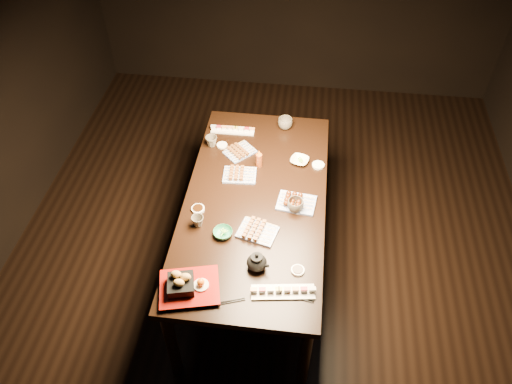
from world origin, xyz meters
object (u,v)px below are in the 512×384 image
yakitori_plate_right (257,230)px  sushi_platter_near (283,291)px  edamame_bowl_cream (300,161)px  teacup_far_right (285,123)px  yakitori_plate_center (240,173)px  teapot (257,261)px  dining_table (255,237)px  tempura_tray (189,283)px  teacup_mid_right (295,205)px  condiment_bottle (259,158)px  sushi_platter_far (233,129)px  edamame_bowl_green (223,233)px  teacup_near_left (198,221)px  teacup_far_left (211,141)px  yakitori_plate_left (240,150)px

yakitori_plate_right → sushi_platter_near: bearing=-50.1°
edamame_bowl_cream → teacup_far_right: bearing=109.5°
yakitori_plate_center → teapot: 0.76m
dining_table → yakitori_plate_right: size_ratio=7.94×
edamame_bowl_cream → tempura_tray: size_ratio=0.38×
teacup_mid_right → teapot: teapot is taller
teacup_far_right → teapot: 1.28m
dining_table → edamame_bowl_cream: bearing=58.7°
teacup_mid_right → condiment_bottle: 0.47m
sushi_platter_far → sushi_platter_near: bearing=109.1°
edamame_bowl_green → teacup_far_right: teacup_far_right is taller
teacup_far_right → teacup_mid_right: bearing=-80.9°
sushi_platter_near → teacup_mid_right: size_ratio=3.36×
teacup_near_left → sushi_platter_near: bearing=-37.0°
edamame_bowl_green → teacup_far_left: bearing=105.3°
tempura_tray → teacup_near_left: bearing=82.5°
sushi_platter_near → teacup_far_right: size_ratio=3.22×
teapot → tempura_tray: bearing=-128.4°
sushi_platter_far → yakitori_plate_center: size_ratio=1.45×
sushi_platter_far → edamame_bowl_cream: bearing=150.2°
teapot → condiment_bottle: size_ratio=1.03×
yakitori_plate_left → edamame_bowl_cream: 0.43m
yakitori_plate_right → dining_table: bearing=115.0°
yakitori_plate_left → condiment_bottle: 0.19m
yakitori_plate_center → yakitori_plate_right: bearing=-73.0°
edamame_bowl_green → edamame_bowl_cream: bearing=59.6°
tempura_tray → teacup_far_right: tempura_tray is taller
sushi_platter_near → edamame_bowl_cream: sushi_platter_near is taller
yakitori_plate_right → teacup_far_right: (0.08, 1.03, 0.01)m
teacup_far_right → tempura_tray: bearing=-105.1°
teapot → sushi_platter_near: bearing=-20.6°
edamame_bowl_cream → teacup_near_left: teacup_near_left is taller
edamame_bowl_cream → condiment_bottle: 0.29m
dining_table → yakitori_plate_right: yakitori_plate_right is taller
teacup_near_left → condiment_bottle: (0.30, 0.58, 0.03)m
dining_table → teapot: bearing=-79.7°
sushi_platter_near → teacup_mid_right: (0.02, 0.62, 0.02)m
sushi_platter_far → teacup_mid_right: size_ratio=3.10×
condiment_bottle → sushi_platter_near: bearing=-75.9°
sushi_platter_near → teacup_far_left: (-0.61, 1.17, 0.02)m
edamame_bowl_green → teapot: (0.23, -0.21, 0.04)m
dining_table → teacup_far_right: size_ratio=16.82×
yakitori_plate_center → condiment_bottle: (0.12, 0.12, 0.04)m
yakitori_plate_right → tempura_tray: size_ratio=0.70×
teacup_mid_right → condiment_bottle: size_ratio=0.78×
sushi_platter_far → edamame_bowl_cream: 0.58m
yakitori_plate_right → teacup_far_left: 0.88m
teacup_far_right → condiment_bottle: (-0.14, -0.44, 0.02)m
tempura_tray → condiment_bottle: size_ratio=2.43×
sushi_platter_far → teacup_far_left: 0.22m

